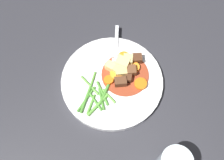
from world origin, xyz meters
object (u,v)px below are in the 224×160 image
at_px(dinner_plate, 112,81).
at_px(carrot_slice_1, 109,81).
at_px(carrot_slice_0, 116,74).
at_px(fork, 116,52).
at_px(meat_chunk_1, 131,71).
at_px(potato_chunk_4, 116,69).
at_px(meat_chunk_3, 121,82).
at_px(potato_chunk_3, 110,66).
at_px(potato_chunk_2, 128,60).
at_px(meat_chunk_0, 137,59).
at_px(meat_chunk_2, 128,78).
at_px(carrot_slice_4, 141,84).
at_px(carrot_slice_2, 124,57).
at_px(potato_chunk_0, 121,71).
at_px(carrot_slice_3, 134,68).
at_px(potato_chunk_1, 123,63).

relative_size(dinner_plate, carrot_slice_1, 10.80).
bearing_deg(carrot_slice_0, fork, 66.06).
bearing_deg(meat_chunk_1, potato_chunk_4, 145.02).
xyz_separation_m(dinner_plate, meat_chunk_3, (0.02, -0.02, 0.02)).
bearing_deg(potato_chunk_3, potato_chunk_2, -0.79).
xyz_separation_m(potato_chunk_2, meat_chunk_3, (-0.05, -0.05, -0.00)).
distance_m(carrot_slice_0, meat_chunk_0, 0.08).
bearing_deg(potato_chunk_2, fork, 111.37).
distance_m(meat_chunk_1, meat_chunk_2, 0.02).
bearing_deg(carrot_slice_4, meat_chunk_0, 70.84).
height_order(dinner_plate, carrot_slice_2, carrot_slice_2).
bearing_deg(meat_chunk_1, potato_chunk_0, 155.61).
distance_m(dinner_plate, carrot_slice_3, 0.07).
distance_m(dinner_plate, meat_chunk_2, 0.05).
distance_m(carrot_slice_0, carrot_slice_4, 0.07).
relative_size(carrot_slice_0, meat_chunk_3, 1.09).
xyz_separation_m(potato_chunk_3, meat_chunk_3, (0.01, -0.05, -0.00)).
bearing_deg(potato_chunk_1, potato_chunk_4, -157.72).
relative_size(carrot_slice_0, carrot_slice_4, 1.01).
height_order(potato_chunk_4, meat_chunk_1, same).
relative_size(potato_chunk_0, meat_chunk_0, 1.21).
bearing_deg(fork, dinner_plate, -121.49).
relative_size(carrot_slice_2, meat_chunk_0, 1.24).
relative_size(potato_chunk_0, potato_chunk_4, 0.98).
height_order(potato_chunk_1, meat_chunk_1, potato_chunk_1).
xyz_separation_m(carrot_slice_2, potato_chunk_3, (-0.05, -0.02, 0.01)).
bearing_deg(meat_chunk_0, carrot_slice_1, -164.02).
bearing_deg(carrot_slice_0, carrot_slice_4, -47.24).
relative_size(meat_chunk_0, fork, 0.16).
bearing_deg(potato_chunk_3, fork, 48.99).
bearing_deg(potato_chunk_0, carrot_slice_3, -1.63).
bearing_deg(potato_chunk_0, carrot_slice_0, -177.17).
distance_m(carrot_slice_0, carrot_slice_1, 0.03).
relative_size(carrot_slice_2, meat_chunk_1, 1.04).
xyz_separation_m(carrot_slice_2, potato_chunk_4, (-0.04, -0.03, 0.01)).
bearing_deg(potato_chunk_0, meat_chunk_1, -24.39).
xyz_separation_m(carrot_slice_0, potato_chunk_1, (0.03, 0.02, 0.01)).
xyz_separation_m(dinner_plate, potato_chunk_1, (0.05, 0.03, 0.02)).
distance_m(carrot_slice_2, potato_chunk_4, 0.05).
relative_size(carrot_slice_0, carrot_slice_1, 1.35).
bearing_deg(dinner_plate, potato_chunk_4, 42.98).
bearing_deg(potato_chunk_1, meat_chunk_0, -4.07).
bearing_deg(potato_chunk_3, meat_chunk_1, -39.82).
distance_m(dinner_plate, meat_chunk_0, 0.10).
relative_size(carrot_slice_3, carrot_slice_4, 0.89).
distance_m(potato_chunk_1, potato_chunk_4, 0.03).
relative_size(dinner_plate, potato_chunk_4, 8.85).
distance_m(dinner_plate, potato_chunk_3, 0.04).
xyz_separation_m(dinner_plate, potato_chunk_3, (0.01, 0.03, 0.02)).
xyz_separation_m(carrot_slice_3, potato_chunk_4, (-0.05, 0.01, 0.01)).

